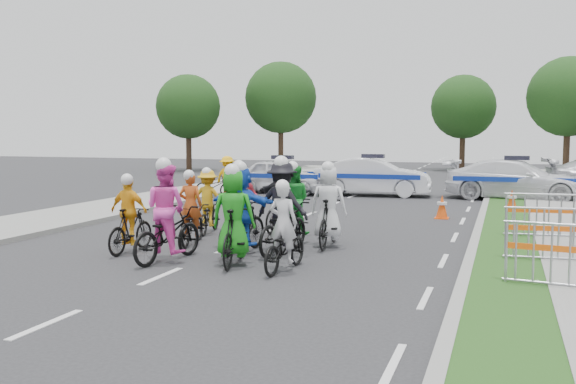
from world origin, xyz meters
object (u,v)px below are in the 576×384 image
(rider_7, at_px, (329,214))
(rider_11, at_px, (283,202))
(rider_10, at_px, (208,207))
(tree_3, at_px, (281,98))
(police_car_2, at_px, (516,180))
(barrier_1, at_px, (558,237))
(rider_1, at_px, (234,226))
(cone_1, at_px, (512,200))
(rider_5, at_px, (242,215))
(rider_6, at_px, (191,220))
(rider_2, at_px, (167,223))
(rider_0, at_px, (284,241))
(marshal_hiviz, at_px, (227,177))
(parked_bike, at_px, (214,186))
(rider_3, at_px, (130,222))
(rider_4, at_px, (282,216))
(rider_9, at_px, (240,208))
(police_car_1, at_px, (373,177))
(tree_0, at_px, (188,107))
(rider_8, at_px, (293,212))
(barrier_2, at_px, (549,217))
(tree_4, at_px, (463,107))
(cone_0, at_px, (442,207))
(tree_1, at_px, (568,97))
(barrier_0, at_px, (570,259))
(police_car_0, at_px, (283,176))

(rider_7, height_order, rider_11, rider_7)
(rider_10, height_order, tree_3, tree_3)
(police_car_2, distance_m, barrier_1, 12.46)
(rider_1, height_order, cone_1, rider_1)
(rider_5, relative_size, rider_6, 1.11)
(rider_2, bearing_deg, rider_0, -173.49)
(marshal_hiviz, xyz_separation_m, parked_bike, (-0.47, -0.23, -0.37))
(rider_3, xyz_separation_m, rider_6, (0.74, 1.34, -0.09))
(rider_2, xyz_separation_m, rider_11, (1.00, 4.10, 0.04))
(rider_4, height_order, tree_3, tree_3)
(rider_9, relative_size, marshal_hiviz, 1.17)
(rider_6, relative_size, barrier_1, 0.88)
(rider_3, xyz_separation_m, police_car_1, (2.44, 13.78, 0.10))
(tree_0, bearing_deg, rider_8, -57.66)
(barrier_2, bearing_deg, rider_5, -149.84)
(rider_2, height_order, barrier_2, rider_2)
(rider_10, bearing_deg, tree_4, -108.53)
(tree_4, bearing_deg, rider_10, -98.44)
(rider_1, xyz_separation_m, rider_2, (-1.41, -0.08, 0.00))
(cone_0, bearing_deg, rider_8, -118.78)
(tree_0, bearing_deg, rider_10, -61.48)
(rider_8, xyz_separation_m, police_car_2, (5.02, 11.50, 0.05))
(rider_4, height_order, police_car_2, rider_4)
(rider_10, height_order, tree_1, tree_1)
(rider_6, distance_m, cone_1, 11.30)
(cone_0, xyz_separation_m, tree_1, (5.02, 20.60, 4.20))
(rider_5, xyz_separation_m, rider_7, (1.56, 1.25, -0.07))
(rider_5, xyz_separation_m, barrier_0, (6.22, -1.60, -0.25))
(rider_10, height_order, tree_4, tree_4)
(rider_7, distance_m, police_car_2, 12.56)
(rider_7, distance_m, cone_1, 9.12)
(tree_3, bearing_deg, police_car_2, -47.24)
(parked_bike, relative_size, tree_4, 0.26)
(rider_6, relative_size, cone_1, 2.50)
(barrier_1, height_order, cone_0, barrier_1)
(rider_9, distance_m, tree_0, 27.49)
(rider_10, bearing_deg, cone_1, -145.04)
(police_car_2, bearing_deg, rider_0, 172.45)
(police_car_0, xyz_separation_m, cone_0, (7.03, -5.89, -0.37))
(police_car_1, xyz_separation_m, tree_3, (-9.70, 16.46, 4.13))
(rider_1, xyz_separation_m, rider_10, (-2.18, 3.40, -0.10))
(rider_0, distance_m, rider_9, 3.97)
(rider_7, distance_m, tree_0, 29.25)
(rider_9, distance_m, tree_3, 29.23)
(police_car_1, bearing_deg, parked_bike, 108.87)
(rider_3, xyz_separation_m, rider_9, (1.40, 2.63, 0.07))
(barrier_2, height_order, tree_4, tree_4)
(marshal_hiviz, bearing_deg, rider_10, 126.54)
(marshal_hiviz, bearing_deg, rider_11, 138.15)
(police_car_1, distance_m, cone_0, 6.97)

